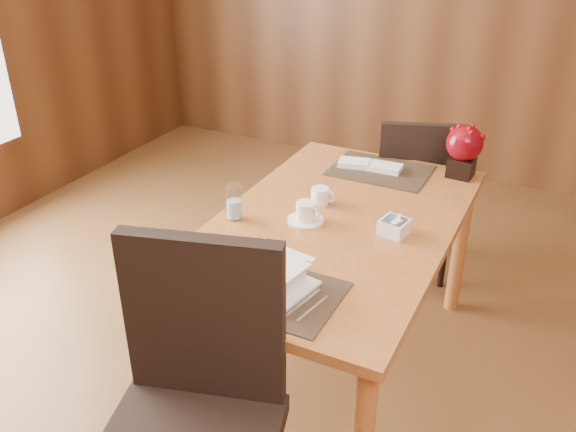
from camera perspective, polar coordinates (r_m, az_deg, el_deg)
The scene contains 13 objects.
dining_table at distance 2.48m, azimuth 4.37°, elevation -2.42°, with size 0.90×1.50×0.75m.
placemat_near at distance 2.00m, azimuth -1.62°, elevation -7.09°, with size 0.45×0.33×0.01m, color black.
placemat_far at distance 2.90m, azimuth 8.62°, elevation 4.24°, with size 0.45×0.33×0.01m, color black.
soup_setting at distance 1.99m, azimuth -2.00°, elevation -5.70°, with size 0.30×0.30×0.10m.
coffee_cup at distance 2.40m, azimuth 1.66°, elevation 0.25°, with size 0.15×0.15×0.08m.
water_glass at distance 2.42m, azimuth -5.08°, elevation 1.33°, with size 0.06×0.06×0.15m, color white.
creamer_jug at distance 2.55m, azimuth 3.00°, elevation 1.90°, with size 0.10×0.10×0.07m, color white, non-canonical shape.
sugar_caddy at distance 2.35m, azimuth 9.91°, elevation -1.02°, with size 0.10×0.10×0.06m, color white.
berry_decor at distance 2.87m, azimuth 16.14°, elevation 6.14°, with size 0.17×0.17×0.24m.
napkins_far at distance 2.90m, azimuth 7.86°, elevation 4.69°, with size 0.30×0.11×0.03m, color white, non-canonical shape.
bread_plate at distance 2.14m, azimuth -9.67°, elevation -4.84°, with size 0.15×0.15×0.01m, color white.
near_chair at distance 1.85m, azimuth -8.77°, elevation -16.77°, with size 0.62×0.62×1.08m.
far_chair at distance 3.27m, azimuth 11.79°, elevation 2.35°, with size 0.55×0.55×0.93m.
Camera 1 is at (0.78, -1.39, 1.90)m, focal length 38.00 mm.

